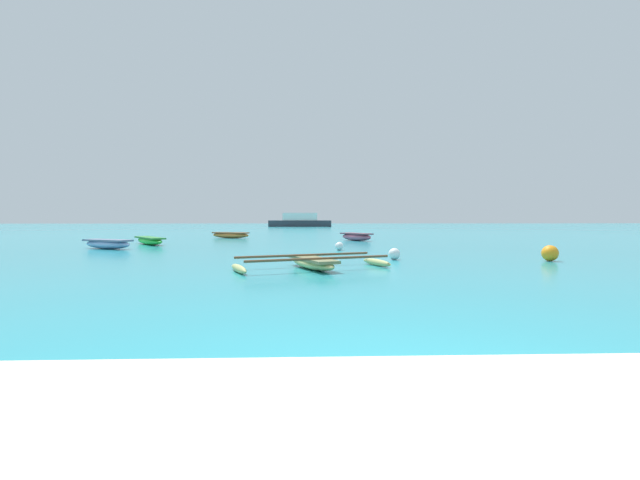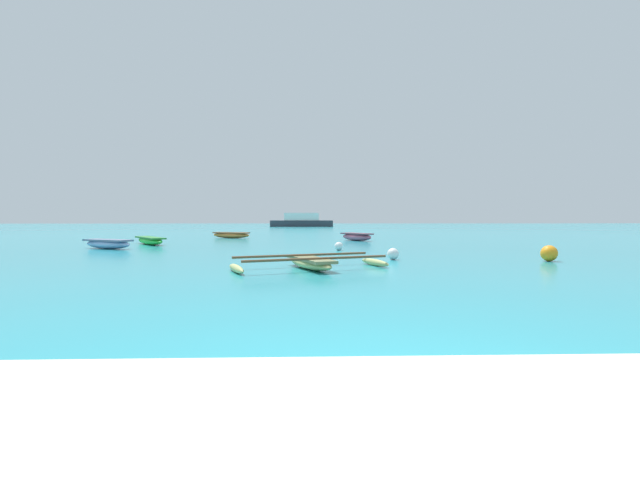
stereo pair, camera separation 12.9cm
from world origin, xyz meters
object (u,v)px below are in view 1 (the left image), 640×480
Objects in this scene: mooring_buoy_2 at (550,253)px; moored_boat_2 at (108,244)px; moored_boat_3 at (230,235)px; moored_boat_1 at (312,263)px; mooring_buoy_1 at (394,254)px; moored_boat_0 at (150,240)px; mooring_buoy_0 at (339,246)px; distant_ferry at (300,221)px; moored_boat_4 at (356,236)px.

moored_boat_2 is at bearing 159.73° from mooring_buoy_2.
mooring_buoy_2 reaches higher than moored_boat_3.
mooring_buoy_1 reaches higher than moored_boat_1.
moored_boat_3 is (3.07, 7.41, 0.01)m from moored_boat_0.
mooring_buoy_1 is 0.75× the size of mooring_buoy_2.
mooring_buoy_2 is (13.36, -17.04, 0.03)m from moored_boat_3.
moored_boat_2 reaches higher than moored_boat_1.
moored_boat_1 is at bearing 1.49° from moored_boat_0.
moored_boat_3 reaches higher than moored_boat_1.
mooring_buoy_2 is at bearing -37.22° from mooring_buoy_0.
moored_boat_0 reaches higher than mooring_buoy_1.
distant_ferry reaches higher than moored_boat_2.
moored_boat_0 is 1.21× the size of moored_boat_2.
moored_boat_1 is 1.75× the size of moored_boat_4.
moored_boat_1 reaches higher than mooring_buoy_0.
moored_boat_0 is 3.37m from moored_boat_2.
moored_boat_4 is at bearing -85.12° from distant_ferry.
moored_boat_1 is at bearing -44.91° from moored_boat_4.
mooring_buoy_0 is at bearing 20.49° from moored_boat_2.
mooring_buoy_2 is at bearing 7.57° from moored_boat_2.
moored_boat_0 is 10.92m from mooring_buoy_0.
mooring_buoy_2 is at bearing -27.63° from moored_boat_3.
moored_boat_4 reaches higher than moored_boat_3.
moored_boat_0 is at bearing -164.10° from moored_boat_1.
moored_boat_2 is (-9.32, 8.20, 0.07)m from moored_boat_1.
moored_boat_2 is 13.42m from mooring_buoy_1.
moored_boat_3 is at bearing 128.11° from mooring_buoy_2.
distant_ferry reaches higher than moored_boat_3.
mooring_buoy_1 is (11.41, -8.95, -0.03)m from moored_boat_0.
moored_boat_0 is 6.46× the size of mooring_buoy_2.
mooring_buoy_2 reaches higher than moored_boat_1.
mooring_buoy_1 is (12.16, -5.67, -0.05)m from moored_boat_2.
mooring_buoy_1 is 59.97m from distant_ferry.
moored_boat_2 is 10.72m from mooring_buoy_0.
moored_boat_4 reaches higher than moored_boat_0.
moored_boat_4 is at bearing 109.91° from mooring_buoy_2.
distant_ferry is at bearing 98.30° from mooring_buoy_2.
moored_boat_2 is 1.07× the size of moored_boat_4.
mooring_buoy_0 is (-1.76, -8.23, -0.08)m from moored_boat_4.
moored_boat_4 is 7.11× the size of mooring_buoy_0.
mooring_buoy_0 is (1.31, 6.83, 0.01)m from moored_boat_1.
moored_boat_0 is at bearing -88.23° from moored_boat_3.
distant_ferry is at bearing 160.05° from moored_boat_1.
moored_boat_1 is 8.75× the size of mooring_buoy_2.
mooring_buoy_1 is at bearing -34.44° from moored_boat_4.
moored_boat_4 is (11.65, 3.58, 0.04)m from moored_boat_0.
moored_boat_4 is (8.58, -3.83, 0.03)m from moored_boat_3.
mooring_buoy_1 is at bearing 172.33° from mooring_buoy_2.
distant_ferry is at bearing 93.64° from mooring_buoy_1.
moored_boat_4 is (12.39, 6.86, 0.03)m from moored_boat_2.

